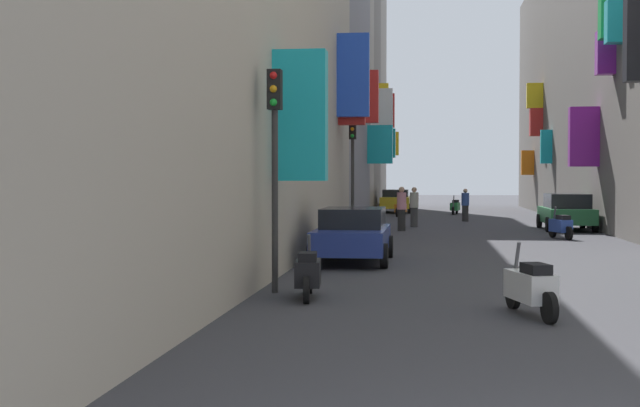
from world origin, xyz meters
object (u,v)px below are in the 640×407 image
object	(u,v)px
scooter_black	(308,273)
pedestrian_crossing	(402,209)
scooter_orange	(401,208)
pedestrian_near_left	(465,205)
scooter_green	(455,207)
traffic_light_far_corner	(275,141)
parked_car_blue	(353,233)
parked_car_yellow	(396,200)
scooter_white	(531,287)
scooter_blue	(561,226)
parked_car_green	(566,211)
pedestrian_near_right	(414,207)
traffic_light_near_corner	(353,157)

from	to	relation	value
scooter_black	pedestrian_crossing	world-z (taller)	pedestrian_crossing
scooter_orange	pedestrian_near_left	size ratio (longest dim) A/B	1.07
scooter_green	traffic_light_far_corner	world-z (taller)	traffic_light_far_corner
parked_car_blue	parked_car_yellow	size ratio (longest dim) A/B	0.97
parked_car_blue	traffic_light_far_corner	size ratio (longest dim) A/B	1.00
scooter_white	pedestrian_crossing	bearing A→B (deg)	97.24
parked_car_blue	scooter_green	xyz separation A→B (m)	(3.48, 28.77, -0.27)
parked_car_blue	scooter_orange	xyz separation A→B (m)	(0.40, 25.73, -0.27)
parked_car_blue	scooter_black	bearing A→B (deg)	-91.83
scooter_blue	scooter_white	bearing A→B (deg)	-100.03
scooter_green	pedestrian_near_left	distance (m)	7.94
scooter_orange	pedestrian_crossing	size ratio (longest dim) A/B	0.96
parked_car_green	scooter_blue	bearing A→B (deg)	-100.92
parked_car_blue	pedestrian_near_left	size ratio (longest dim) A/B	2.60
scooter_green	scooter_black	size ratio (longest dim) A/B	1.04
scooter_orange	scooter_blue	size ratio (longest dim) A/B	1.00
scooter_blue	pedestrian_crossing	xyz separation A→B (m)	(-5.74, 3.81, 0.44)
parked_car_green	pedestrian_near_right	size ratio (longest dim) A/B	2.44
parked_car_blue	scooter_green	size ratio (longest dim) A/B	2.28
pedestrian_near_left	parked_car_blue	bearing A→B (deg)	-100.17
scooter_green	pedestrian_near_right	size ratio (longest dim) A/B	1.05
scooter_white	scooter_black	distance (m)	4.02
parked_car_blue	pedestrian_near_right	distance (m)	15.80
parked_car_yellow	scooter_orange	xyz separation A→B (m)	(0.49, -5.35, -0.30)
scooter_white	scooter_orange	bearing A→B (deg)	95.26
scooter_orange	traffic_light_near_corner	xyz separation A→B (m)	(-1.29, -15.87, 2.49)
scooter_black	pedestrian_near_right	xyz separation A→B (m)	(1.52, 22.46, 0.41)
pedestrian_crossing	pedestrian_near_right	xyz separation A→B (m)	(0.46, 2.82, -0.03)
parked_car_yellow	traffic_light_near_corner	world-z (taller)	traffic_light_near_corner
parked_car_blue	pedestrian_crossing	distance (m)	12.95
parked_car_yellow	pedestrian_crossing	size ratio (longest dim) A/B	2.41
scooter_orange	pedestrian_near_right	xyz separation A→B (m)	(0.90, -9.99, 0.41)
scooter_green	pedestrian_crossing	size ratio (longest dim) A/B	1.02
pedestrian_near_left	pedestrian_near_right	distance (m)	5.66
parked_car_blue	scooter_blue	bearing A→B (deg)	54.14
parked_car_green	traffic_light_near_corner	bearing A→B (deg)	-152.49
pedestrian_crossing	pedestrian_near_left	bearing A→B (deg)	69.94
traffic_light_near_corner	parked_car_green	bearing A→B (deg)	27.51
scooter_black	scooter_blue	xyz separation A→B (m)	(6.80, 15.82, 0.00)
parked_car_blue	scooter_white	distance (m)	8.92
parked_car_yellow	scooter_blue	size ratio (longest dim) A/B	2.49
pedestrian_crossing	pedestrian_near_left	distance (m)	8.44
parked_car_blue	pedestrian_near_left	xyz separation A→B (m)	(3.74, 20.85, 0.07)
parked_car_blue	scooter_black	world-z (taller)	parked_car_blue
scooter_black	traffic_light_far_corner	world-z (taller)	traffic_light_far_corner
pedestrian_crossing	pedestrian_near_left	size ratio (longest dim) A/B	1.11
scooter_blue	parked_car_yellow	bearing A→B (deg)	106.88
parked_car_yellow	scooter_blue	world-z (taller)	parked_car_yellow
pedestrian_near_left	traffic_light_far_corner	size ratio (longest dim) A/B	0.39
scooter_green	scooter_blue	distance (m)	19.91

